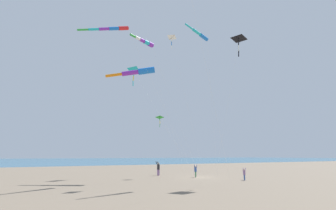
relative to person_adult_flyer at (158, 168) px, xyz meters
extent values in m
plane|color=#756654|center=(5.21, 3.54, -1.08)|extent=(600.00, 600.00, 0.00)
cube|color=#285B7A|center=(-159.79, 3.54, -1.08)|extent=(240.00, 600.00, 0.01)
cube|color=#8E6B9E|center=(0.00, 0.01, -0.66)|extent=(0.25, 0.36, 0.84)
cylinder|color=#232328|center=(0.00, 0.01, 0.11)|extent=(0.47, 0.47, 0.70)
sphere|color=beige|center=(0.00, 0.01, 0.59)|extent=(0.26, 0.26, 0.26)
cylinder|color=#232328|center=(0.21, -0.11, 0.64)|extent=(0.21, 0.44, 0.53)
cylinder|color=#232328|center=(-0.12, -0.20, 0.64)|extent=(0.21, 0.44, 0.53)
cube|color=#335199|center=(10.94, 5.81, -0.78)|extent=(0.22, 0.26, 0.60)
cylinder|color=#8E6B9E|center=(10.94, 5.81, -0.23)|extent=(0.38, 0.38, 0.50)
sphere|color=beige|center=(10.94, 5.81, 0.11)|extent=(0.19, 0.19, 0.19)
cylinder|color=#8E6B9E|center=(10.77, 5.85, 0.15)|extent=(0.22, 0.30, 0.38)
cylinder|color=#8E6B9E|center=(10.98, 5.98, 0.15)|extent=(0.22, 0.30, 0.38)
cube|color=#3D7F51|center=(4.82, 3.18, -0.73)|extent=(0.31, 0.25, 0.70)
cylinder|color=#335199|center=(4.82, 3.18, -0.09)|extent=(0.43, 0.43, 0.58)
sphere|color=tan|center=(4.82, 3.18, 0.31)|extent=(0.22, 0.22, 0.22)
cylinder|color=#335199|center=(5.02, 3.24, 0.35)|extent=(0.35, 0.24, 0.44)
cylinder|color=#335199|center=(4.88, 2.98, 0.35)|extent=(0.35, 0.24, 0.44)
cylinder|color=blue|center=(10.35, 0.98, 16.15)|extent=(0.83, 1.50, 0.57)
cylinder|color=#1EB7C6|center=(10.75, -0.35, 16.29)|extent=(0.71, 1.45, 0.45)
cylinder|color=#1EB7C6|center=(11.14, -1.68, 16.43)|extent=(0.59, 1.41, 0.33)
cylinder|color=white|center=(8.03, 3.83, 7.45)|extent=(4.26, 4.37, 17.05)
pyramid|color=green|center=(2.31, -1.00, 7.08)|extent=(0.88, 1.10, 0.38)
cylinder|color=black|center=(2.33, -1.01, 7.03)|extent=(0.75, 0.27, 0.40)
cylinder|color=green|center=(2.33, -0.99, 6.76)|extent=(0.10, 0.12, 0.44)
cylinder|color=yellow|center=(2.33, -0.97, 6.33)|extent=(0.11, 0.11, 0.44)
cylinder|color=green|center=(2.32, -0.99, 5.90)|extent=(0.13, 0.14, 0.44)
cylinder|color=white|center=(2.36, 1.74, 2.96)|extent=(0.06, 5.50, 8.07)
cylinder|color=blue|center=(3.84, -3.83, 12.98)|extent=(1.75, 2.44, 1.18)
cylinder|color=purple|center=(2.90, -5.79, 12.64)|extent=(1.53, 2.30, 0.95)
cylinder|color=orange|center=(1.97, -7.74, 12.29)|extent=(1.30, 2.17, 0.72)
cylinder|color=white|center=(5.24, -0.99, 5.94)|extent=(1.88, 3.75, 14.03)
cylinder|color=red|center=(8.74, -8.82, 15.48)|extent=(0.47, 1.18, 0.72)
cylinder|color=blue|center=(8.70, -9.86, 15.17)|extent=(0.41, 1.16, 0.66)
cylinder|color=purple|center=(8.66, -10.91, 14.86)|extent=(0.35, 1.14, 0.60)
cylinder|color=#1EB7C6|center=(8.62, -11.95, 14.55)|extent=(0.29, 1.12, 0.55)
cylinder|color=green|center=(8.58, -12.99, 14.24)|extent=(0.23, 1.11, 0.49)
cylinder|color=white|center=(5.80, -1.89, 7.22)|extent=(5.94, 12.83, 16.61)
cylinder|color=purple|center=(4.80, -3.78, 16.44)|extent=(0.98, 1.11, 0.68)
cylinder|color=#1EB7C6|center=(5.22, -4.55, 16.37)|extent=(0.90, 1.06, 0.60)
cylinder|color=purple|center=(5.63, -5.33, 16.29)|extent=(0.82, 1.02, 0.51)
cylinder|color=white|center=(6.05, -6.10, 16.22)|extent=(0.75, 0.97, 0.43)
cylinder|color=green|center=(6.47, -6.88, 16.14)|extent=(0.67, 0.93, 0.35)
cylinder|color=white|center=(5.22, -0.17, 7.62)|extent=(1.27, 6.45, 17.40)
cylinder|color=white|center=(14.64, -1.83, 8.47)|extent=(9.12, 12.38, 19.09)
pyramid|color=#1EB7C6|center=(-2.04, -3.57, 15.06)|extent=(1.57, 2.07, 0.89)
cylinder|color=black|center=(-1.98, -3.55, 14.97)|extent=(1.29, 0.40, 1.01)
cylinder|color=#1EB7C6|center=(-1.99, -3.52, 14.47)|extent=(0.21, 0.23, 0.84)
cylinder|color=yellow|center=(-2.03, -3.52, 13.64)|extent=(0.21, 0.23, 0.84)
cylinder|color=#1EB7C6|center=(-2.00, -3.55, 12.82)|extent=(0.23, 0.15, 0.84)
cylinder|color=white|center=(1.70, -0.34, 6.91)|extent=(7.37, 6.43, 15.99)
pyramid|color=black|center=(12.30, 4.94, 16.12)|extent=(1.59, 1.96, 0.54)
cylinder|color=black|center=(12.33, 4.93, 16.03)|extent=(1.40, 0.48, 0.50)
cylinder|color=black|center=(12.28, 4.90, 15.56)|extent=(0.25, 0.23, 0.78)
cylinder|color=white|center=(12.24, 4.86, 14.80)|extent=(0.16, 0.17, 0.77)
cylinder|color=black|center=(12.23, 4.83, 14.03)|extent=(0.20, 0.21, 0.77)
cylinder|color=white|center=(8.77, 5.58, 7.44)|extent=(7.11, 1.30, 17.05)
pyramid|color=white|center=(7.91, -2.21, 16.51)|extent=(1.01, 1.30, 0.34)
cylinder|color=black|center=(7.93, -2.20, 16.45)|extent=(0.98, 0.26, 0.31)
cylinder|color=white|center=(7.90, -2.22, 16.13)|extent=(0.16, 0.14, 0.53)
cylinder|color=blue|center=(7.85, -2.21, 15.61)|extent=(0.16, 0.16, 0.53)
cylinder|color=white|center=(7.85, -2.19, 15.09)|extent=(0.13, 0.09, 0.53)
cylinder|color=white|center=(5.61, 1.73, 7.66)|extent=(4.65, 7.87, 17.49)
camera|label=1|loc=(32.20, -16.12, 1.73)|focal=25.65mm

